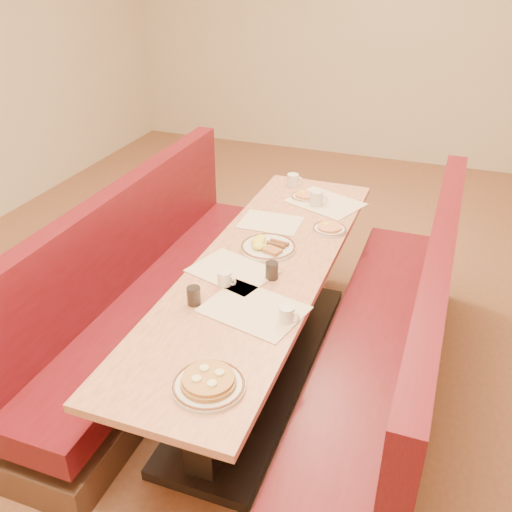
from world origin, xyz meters
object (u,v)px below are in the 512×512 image
(pancake_plate, at_px, (208,383))
(coffee_mug_b, at_px, (225,278))
(soda_tumbler_near, at_px, (194,296))
(diner_table, at_px, (262,321))
(eggs_plate, at_px, (267,246))
(booth_left, at_px, (149,298))
(coffee_mug_a, at_px, (287,314))
(coffee_mug_c, at_px, (317,198))
(soda_tumbler_mid, at_px, (272,271))
(coffee_mug_d, at_px, (293,180))
(booth_right, at_px, (391,351))

(pancake_plate, distance_m, coffee_mug_b, 0.75)
(soda_tumbler_near, bearing_deg, diner_table, 69.14)
(coffee_mug_b, bearing_deg, eggs_plate, 89.76)
(pancake_plate, bearing_deg, booth_left, 131.51)
(diner_table, bearing_deg, soda_tumbler_near, -110.86)
(booth_left, relative_size, coffee_mug_a, 24.31)
(diner_table, relative_size, coffee_mug_c, 19.97)
(eggs_plate, xyz_separation_m, soda_tumbler_mid, (0.12, -0.28, 0.03))
(eggs_plate, bearing_deg, soda_tumbler_near, -103.31)
(coffee_mug_d, bearing_deg, booth_left, -120.32)
(booth_left, bearing_deg, pancake_plate, -48.49)
(booth_right, bearing_deg, soda_tumbler_mid, -169.51)
(pancake_plate, relative_size, coffee_mug_a, 2.85)
(booth_right, bearing_deg, coffee_mug_d, 129.16)
(soda_tumbler_near, bearing_deg, eggs_plate, 76.69)
(coffee_mug_d, relative_size, soda_tumbler_mid, 1.22)
(coffee_mug_a, height_order, coffee_mug_c, coffee_mug_c)
(booth_left, bearing_deg, soda_tumbler_near, -40.14)
(diner_table, distance_m, booth_left, 0.73)
(coffee_mug_d, bearing_deg, coffee_mug_b, -90.43)
(coffee_mug_d, height_order, soda_tumbler_near, soda_tumbler_near)
(coffee_mug_b, relative_size, coffee_mug_c, 0.82)
(coffee_mug_a, distance_m, coffee_mug_d, 1.61)
(booth_right, relative_size, coffee_mug_c, 19.97)
(coffee_mug_c, bearing_deg, booth_left, -123.45)
(diner_table, relative_size, booth_left, 1.00)
(coffee_mug_b, xyz_separation_m, coffee_mug_d, (-0.06, 1.36, 0.00))
(booth_left, height_order, eggs_plate, booth_left)
(pancake_plate, relative_size, eggs_plate, 0.93)
(diner_table, height_order, booth_right, booth_right)
(coffee_mug_c, distance_m, soda_tumbler_mid, 0.97)
(pancake_plate, bearing_deg, coffee_mug_b, 108.01)
(coffee_mug_a, relative_size, soda_tumbler_mid, 1.12)
(eggs_plate, height_order, soda_tumbler_mid, soda_tumbler_mid)
(coffee_mug_d, distance_m, soda_tumbler_near, 1.57)
(coffee_mug_d, bearing_deg, coffee_mug_c, -49.47)
(booth_left, distance_m, eggs_plate, 0.83)
(diner_table, bearing_deg, booth_right, 0.00)
(booth_right, relative_size, eggs_plate, 7.95)
(pancake_plate, bearing_deg, booth_right, 58.15)
(coffee_mug_a, bearing_deg, soda_tumbler_mid, 130.59)
(diner_table, height_order, coffee_mug_d, coffee_mug_d)
(pancake_plate, height_order, coffee_mug_a, coffee_mug_a)
(diner_table, distance_m, eggs_plate, 0.43)
(diner_table, bearing_deg, coffee_mug_b, -111.43)
(diner_table, relative_size, eggs_plate, 7.95)
(diner_table, xyz_separation_m, soda_tumbler_mid, (0.10, -0.12, 0.42))
(pancake_plate, xyz_separation_m, soda_tumbler_mid, (-0.03, 0.85, 0.02))
(coffee_mug_d, bearing_deg, eggs_plate, -84.75)
(coffee_mug_a, relative_size, coffee_mug_c, 0.82)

